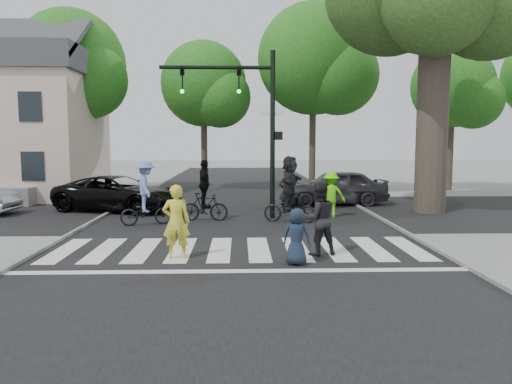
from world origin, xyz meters
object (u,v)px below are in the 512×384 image
pedestrian_child (297,237)px  pedestrian_adult (319,219)px  pedestrian_woman (176,222)px  cyclist_left (146,197)px  cyclist_mid (204,196)px  traffic_signal (249,110)px  car_grey (335,187)px  cyclist_right (290,193)px  car_suv (118,193)px

pedestrian_child → pedestrian_adult: bearing=-107.4°
pedestrian_woman → cyclist_left: 5.07m
pedestrian_woman → cyclist_mid: (0.28, 5.66, -0.01)m
traffic_signal → car_grey: (3.84, 3.72, -3.12)m
pedestrian_woman → pedestrian_adult: size_ratio=0.99×
pedestrian_woman → pedestrian_child: pedestrian_woman is taller
traffic_signal → cyclist_mid: size_ratio=2.77×
cyclist_left → cyclist_right: (4.86, 0.42, 0.09)m
traffic_signal → pedestrian_adult: traffic_signal is taller
car_suv → traffic_signal: bearing=-93.6°
pedestrian_adult → car_suv: (-6.83, 8.01, -0.20)m
pedestrian_woman → pedestrian_adult: pedestrian_adult is taller
cyclist_mid → car_suv: bearing=144.3°
pedestrian_adult → car_grey: (2.23, 9.61, -0.13)m
cyclist_right → car_suv: 7.28m
traffic_signal → cyclist_mid: bearing=-162.8°
cyclist_left → car_grey: (7.30, 5.07, -0.16)m
pedestrian_woman → car_grey: size_ratio=0.39×
car_suv → pedestrian_child: bearing=-127.0°
traffic_signal → pedestrian_woman: (-1.86, -6.15, -3.00)m
pedestrian_adult → cyclist_left: size_ratio=0.84×
pedestrian_child → cyclist_mid: cyclist_mid is taller
traffic_signal → cyclist_mid: (-1.58, -0.49, -3.01)m
cyclist_right → car_grey: 5.26m
pedestrian_child → pedestrian_woman: bearing=2.4°
cyclist_left → car_suv: (-1.75, 3.47, -0.23)m
pedestrian_woman → cyclist_right: (3.25, 5.23, 0.13)m
traffic_signal → cyclist_mid: traffic_signal is taller
car_grey → pedestrian_woman: bearing=-34.0°
cyclist_left → car_suv: bearing=116.8°
car_grey → traffic_signal: bearing=-49.9°
pedestrian_woman → car_suv: bearing=-71.7°
cyclist_mid → car_grey: bearing=37.9°
cyclist_mid → car_grey: size_ratio=0.47×
pedestrian_adult → cyclist_mid: cyclist_mid is taller
pedestrian_adult → car_suv: pedestrian_adult is taller
traffic_signal → pedestrian_child: traffic_signal is taller
pedestrian_woman → car_suv: pedestrian_woman is taller
pedestrian_adult → pedestrian_woman: bearing=-8.9°
traffic_signal → car_suv: 6.48m
pedestrian_woman → cyclist_right: bearing=-125.7°
traffic_signal → cyclist_left: (-3.47, -1.35, -2.96)m
cyclist_mid → cyclist_right: bearing=-8.4°
pedestrian_child → car_grey: size_ratio=0.29×
pedestrian_child → pedestrian_adult: (0.66, 0.97, 0.26)m
pedestrian_woman → cyclist_left: bearing=-75.3°
cyclist_mid → car_suv: size_ratio=0.42×
pedestrian_child → cyclist_left: (-4.42, 5.51, 0.28)m
pedestrian_child → cyclist_right: (0.44, 5.94, 0.38)m
pedestrian_woman → car_grey: 11.40m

